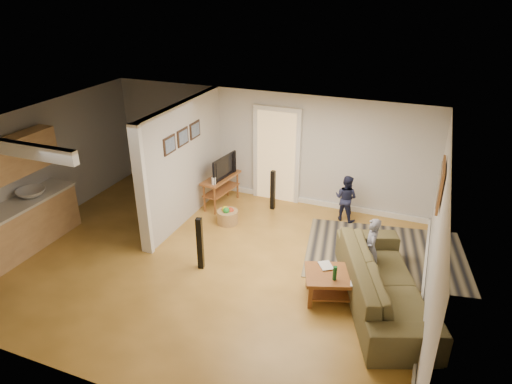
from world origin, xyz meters
TOP-DOWN VIEW (x-y plane):
  - ground at (0.00, 0.00)m, footprint 7.50×7.50m
  - room_shell at (-1.07, 0.43)m, footprint 7.54×6.02m
  - area_rug at (3.00, 1.47)m, footprint 3.24×2.60m
  - sofa at (3.13, -0.03)m, footprint 2.00×2.96m
  - coffee_table at (2.50, -0.11)m, footprint 1.32×1.02m
  - tv_console at (-0.74, 2.19)m, footprint 0.56×1.14m
  - speaker_left at (-0.02, -0.20)m, footprint 0.12×0.12m
  - speaker_right at (0.40, 2.43)m, footprint 0.10×0.10m
  - toy_basket at (-0.26, 1.46)m, footprint 0.44×0.44m
  - child at (2.80, 0.63)m, footprint 0.35×0.46m
  - toddler at (2.00, 2.52)m, footprint 0.57×0.50m

SIDE VIEW (x-z plane):
  - ground at x=0.00m, z-range 0.00..0.00m
  - sofa at x=3.13m, z-range -0.40..0.40m
  - child at x=2.80m, z-range -0.56..0.56m
  - toddler at x=2.00m, z-range -0.51..0.51m
  - area_rug at x=3.00m, z-range 0.00..0.01m
  - toy_basket at x=-0.26m, z-range -0.03..0.36m
  - coffee_table at x=2.50m, z-range 0.01..0.70m
  - speaker_right at x=0.40m, z-range 0.00..0.92m
  - speaker_left at x=-0.02m, z-range 0.00..1.00m
  - tv_console at x=-0.74m, z-range 0.15..1.09m
  - room_shell at x=-1.07m, z-range 0.20..2.72m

